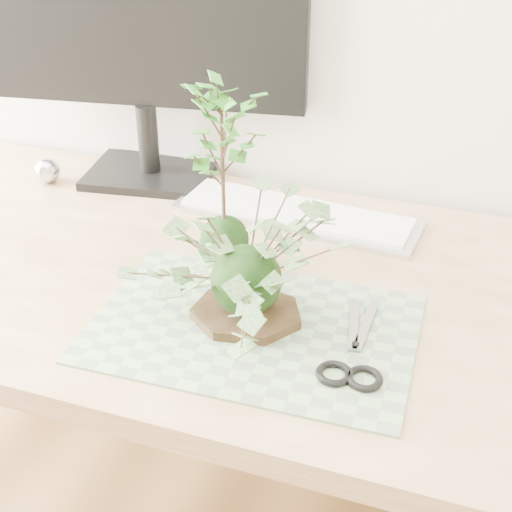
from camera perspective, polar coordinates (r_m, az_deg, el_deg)
name	(u,v)px	position (r m, az deg, el deg)	size (l,w,h in m)	color
desk	(251,321)	(1.20, -0.40, -5.23)	(1.60, 0.70, 0.74)	tan
cutting_mat	(253,328)	(1.04, -0.23, -5.78)	(0.46, 0.31, 0.00)	slate
stone_dish	(247,314)	(1.05, -0.76, -4.62)	(0.17, 0.17, 0.01)	black
ivy_kokedama	(246,251)	(0.99, -0.81, 0.41)	(0.33, 0.33, 0.21)	black
maple_kokedama	(222,127)	(1.09, -2.77, 10.28)	(0.21, 0.21, 0.34)	black
keyboard	(296,214)	(1.32, 3.22, 3.37)	(0.47, 0.17, 0.02)	#B5B5B7
monitor	(141,17)	(1.40, -9.22, 18.32)	(0.63, 0.22, 0.56)	black
foil_ball	(47,170)	(1.51, -16.35, 6.59)	(0.05, 0.05, 0.05)	silver
scissors	(350,363)	(0.97, 7.51, -8.50)	(0.09, 0.20, 0.01)	gray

